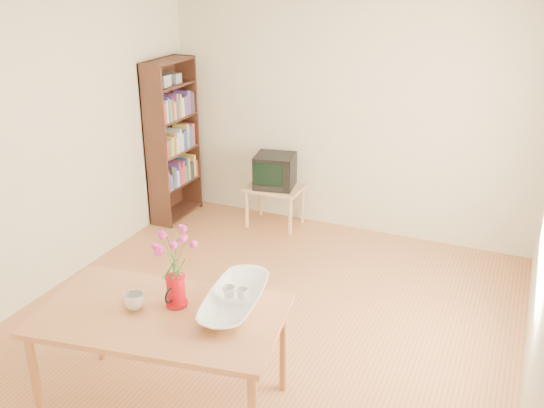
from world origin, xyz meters
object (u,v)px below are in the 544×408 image
at_px(bowl, 234,272).
at_px(pitcher, 176,292).
at_px(television, 275,170).
at_px(table, 162,322).
at_px(mug, 134,301).

bearing_deg(bowl, pitcher, -155.30).
distance_m(pitcher, television, 2.99).
bearing_deg(bowl, table, -144.52).
bearing_deg(pitcher, bowl, 23.99).
height_order(pitcher, bowl, bowl).
distance_m(mug, bowl, 0.66).
xyz_separation_m(table, bowl, (0.38, 0.27, 0.31)).
distance_m(table, mug, 0.22).
height_order(table, mug, mug).
relative_size(mug, television, 0.28).
bearing_deg(mug, television, -121.63).
height_order(pitcher, mug, pitcher).
height_order(bowl, television, bowl).
bearing_deg(pitcher, television, 100.54).
xyz_separation_m(bowl, television, (-0.92, 2.77, -0.34)).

